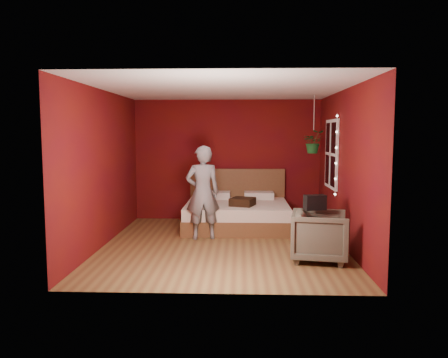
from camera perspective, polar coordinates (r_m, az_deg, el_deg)
floor at (r=7.46m, az=-0.15°, el=-8.62°), size 4.50×4.50×0.00m
room_walls at (r=7.22m, az=-0.15°, el=4.39°), size 4.04×4.54×2.62m
window at (r=8.29m, az=13.83°, el=3.18°), size 0.05×0.97×1.27m
fairy_lights at (r=7.77m, az=14.43°, el=2.99°), size 0.04×0.04×1.45m
bed at (r=8.79m, az=1.71°, el=-4.44°), size 2.03×1.73×1.12m
person at (r=7.75m, az=-2.80°, el=-1.78°), size 0.68×0.53×1.67m
armchair at (r=6.66m, az=12.38°, el=-7.27°), size 0.93×0.91×0.74m
handbag at (r=6.68m, az=11.79°, el=-3.01°), size 0.34×0.23×0.22m
throw_pillow at (r=8.33m, az=2.44°, el=-2.98°), size 0.53×0.53×0.15m
hanging_plant at (r=8.47m, az=11.61°, el=4.78°), size 0.41×0.36×1.10m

